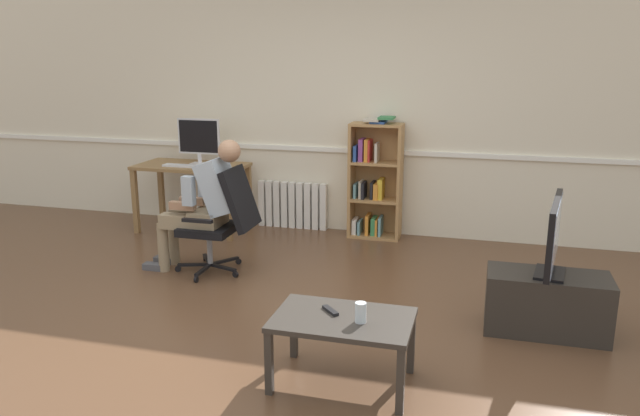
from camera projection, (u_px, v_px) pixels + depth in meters
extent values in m
plane|color=brown|center=(270.00, 325.00, 4.53)|extent=(18.00, 18.00, 0.00)
cube|color=beige|center=(350.00, 111.00, 6.67)|extent=(12.00, 0.10, 2.70)
cube|color=white|center=(349.00, 150.00, 6.72)|extent=(12.00, 0.03, 0.05)
cube|color=olive|center=(135.00, 202.00, 6.77)|extent=(0.06, 0.06, 0.72)
cube|color=olive|center=(229.00, 208.00, 6.48)|extent=(0.06, 0.06, 0.72)
cube|color=olive|center=(249.00, 197.00, 7.01)|extent=(0.06, 0.06, 0.72)
cube|color=olive|center=(161.00, 191.00, 7.30)|extent=(0.06, 0.06, 0.72)
cube|color=olive|center=(191.00, 166.00, 6.79)|extent=(1.21, 0.65, 0.04)
cube|color=silver|center=(199.00, 163.00, 6.83)|extent=(0.18, 0.14, 0.01)
cube|color=silver|center=(200.00, 158.00, 6.83)|extent=(0.04, 0.02, 0.10)
cube|color=silver|center=(199.00, 136.00, 6.77)|extent=(0.50, 0.02, 0.39)
cube|color=black|center=(198.00, 136.00, 6.76)|extent=(0.46, 0.00, 0.36)
cube|color=silver|center=(181.00, 166.00, 6.67)|extent=(0.41, 0.12, 0.02)
cube|color=white|center=(214.00, 166.00, 6.59)|extent=(0.06, 0.10, 0.03)
cube|color=#AD7F4C|center=(352.00, 180.00, 6.62)|extent=(0.03, 0.28, 1.25)
cube|color=#AD7F4C|center=(400.00, 183.00, 6.48)|extent=(0.03, 0.28, 1.25)
cube|color=#AD7F4C|center=(378.00, 179.00, 6.68)|extent=(0.53, 0.02, 1.25)
cube|color=#AD7F4C|center=(374.00, 235.00, 6.70)|extent=(0.50, 0.28, 0.03)
cube|color=#AD7F4C|center=(375.00, 200.00, 6.60)|extent=(0.50, 0.28, 0.03)
cube|color=#AD7F4C|center=(376.00, 163.00, 6.50)|extent=(0.50, 0.28, 0.03)
cube|color=#AD7F4C|center=(377.00, 125.00, 6.40)|extent=(0.50, 0.28, 0.03)
cube|color=white|center=(355.00, 226.00, 6.73)|extent=(0.05, 0.19, 0.17)
cube|color=#6699A3|center=(356.00, 190.00, 6.64)|extent=(0.03, 0.19, 0.16)
cube|color=#2D519E|center=(356.00, 153.00, 6.52)|extent=(0.03, 0.19, 0.17)
cube|color=#6699A3|center=(360.00, 227.00, 6.71)|extent=(0.03, 0.19, 0.15)
cube|color=beige|center=(361.00, 189.00, 6.61)|extent=(0.03, 0.19, 0.19)
cube|color=#89428E|center=(362.00, 150.00, 6.51)|extent=(0.05, 0.19, 0.24)
cube|color=orange|center=(368.00, 224.00, 6.70)|extent=(0.04, 0.19, 0.22)
cube|color=black|center=(364.00, 190.00, 6.59)|extent=(0.03, 0.19, 0.18)
cube|color=orange|center=(367.00, 150.00, 6.49)|extent=(0.04, 0.19, 0.24)
cube|color=#38844C|center=(374.00, 226.00, 6.69)|extent=(0.05, 0.19, 0.19)
cube|color=black|center=(373.00, 190.00, 6.60)|extent=(0.03, 0.19, 0.18)
cube|color=red|center=(370.00, 150.00, 6.49)|extent=(0.03, 0.19, 0.23)
cube|color=orange|center=(377.00, 227.00, 6.67)|extent=(0.02, 0.19, 0.18)
cube|color=orange|center=(377.00, 191.00, 6.56)|extent=(0.05, 0.19, 0.17)
cube|color=beige|center=(377.00, 152.00, 6.46)|extent=(0.03, 0.19, 0.20)
cube|color=#6699A3|center=(381.00, 226.00, 6.65)|extent=(0.03, 0.19, 0.21)
cube|color=gold|center=(381.00, 189.00, 6.57)|extent=(0.05, 0.19, 0.22)
cube|color=#2D519E|center=(378.00, 122.00, 6.41)|extent=(0.16, 0.22, 0.02)
cube|color=beige|center=(372.00, 120.00, 6.39)|extent=(0.16, 0.22, 0.02)
cube|color=#38844C|center=(387.00, 118.00, 6.36)|extent=(0.16, 0.22, 0.02)
cube|color=white|center=(262.00, 203.00, 7.10)|extent=(0.07, 0.08, 0.53)
cube|color=white|center=(270.00, 203.00, 7.07)|extent=(0.07, 0.08, 0.53)
cube|color=white|center=(277.00, 204.00, 7.05)|extent=(0.07, 0.08, 0.53)
cube|color=white|center=(285.00, 204.00, 7.03)|extent=(0.07, 0.08, 0.53)
cube|color=white|center=(292.00, 205.00, 7.00)|extent=(0.07, 0.08, 0.53)
cube|color=white|center=(300.00, 206.00, 6.98)|extent=(0.07, 0.08, 0.53)
cube|color=white|center=(308.00, 206.00, 6.95)|extent=(0.07, 0.08, 0.53)
cube|color=white|center=(316.00, 207.00, 6.93)|extent=(0.07, 0.08, 0.53)
cube|color=white|center=(323.00, 207.00, 6.91)|extent=(0.07, 0.08, 0.53)
cube|color=black|center=(203.00, 270.00, 5.49)|extent=(0.04, 0.30, 0.02)
cylinder|color=black|center=(196.00, 279.00, 5.36)|extent=(0.02, 0.06, 0.06)
cube|color=black|center=(223.00, 267.00, 5.55)|extent=(0.30, 0.12, 0.02)
cylinder|color=black|center=(235.00, 274.00, 5.48)|extent=(0.06, 0.04, 0.06)
cube|color=black|center=(225.00, 261.00, 5.72)|extent=(0.20, 0.27, 0.02)
cylinder|color=black|center=(238.00, 261.00, 5.82)|extent=(0.05, 0.06, 0.06)
cube|color=black|center=(207.00, 259.00, 5.77)|extent=(0.21, 0.26, 0.02)
cylinder|color=black|center=(205.00, 258.00, 5.91)|extent=(0.05, 0.06, 0.06)
cube|color=black|center=(194.00, 265.00, 5.62)|extent=(0.30, 0.13, 0.02)
cylinder|color=black|center=(178.00, 269.00, 5.62)|extent=(0.06, 0.04, 0.06)
cylinder|color=gray|center=(210.00, 248.00, 5.59)|extent=(0.05, 0.05, 0.30)
cube|color=black|center=(209.00, 229.00, 5.54)|extent=(0.46, 0.46, 0.07)
cube|color=black|center=(240.00, 199.00, 5.39)|extent=(0.24, 0.44, 0.55)
cube|color=black|center=(222.00, 207.00, 5.75)|extent=(0.28, 0.05, 0.03)
cube|color=black|center=(197.00, 221.00, 5.26)|extent=(0.28, 0.05, 0.03)
cube|color=#937F60|center=(208.00, 217.00, 5.52)|extent=(0.26, 0.34, 0.14)
cube|color=#A3B2C1|center=(219.00, 186.00, 5.42)|extent=(0.35, 0.34, 0.52)
sphere|color=#A87A5B|center=(229.00, 151.00, 5.31)|extent=(0.20, 0.20, 0.20)
cube|color=black|center=(180.00, 205.00, 5.56)|extent=(0.15, 0.04, 0.02)
cube|color=#937F60|center=(192.00, 216.00, 5.67)|extent=(0.42, 0.13, 0.13)
cylinder|color=#937F60|center=(174.00, 241.00, 5.79)|extent=(0.10, 0.10, 0.46)
cube|color=#4C4C51|center=(166.00, 260.00, 5.86)|extent=(0.22, 0.09, 0.06)
cube|color=#937F60|center=(182.00, 222.00, 5.48)|extent=(0.42, 0.13, 0.13)
cylinder|color=#937F60|center=(163.00, 247.00, 5.60)|extent=(0.10, 0.10, 0.46)
cube|color=#4C4C51|center=(155.00, 267.00, 5.67)|extent=(0.22, 0.09, 0.06)
cube|color=#A3B2C1|center=(204.00, 184.00, 5.63)|extent=(0.10, 0.08, 0.26)
cube|color=#A87A5B|center=(192.00, 201.00, 5.63)|extent=(0.24, 0.07, 0.07)
cube|color=#A3B2C1|center=(188.00, 191.00, 5.33)|extent=(0.10, 0.08, 0.26)
cube|color=#A87A5B|center=(183.00, 206.00, 5.45)|extent=(0.24, 0.07, 0.07)
cube|color=#2D2823|center=(547.00, 303.00, 4.37)|extent=(0.85, 0.40, 0.44)
cube|color=black|center=(550.00, 273.00, 4.31)|extent=(0.25, 0.35, 0.02)
cylinder|color=black|center=(550.00, 269.00, 4.30)|extent=(0.04, 0.04, 0.05)
cube|color=black|center=(554.00, 233.00, 4.24)|extent=(0.16, 0.82, 0.47)
cube|color=#B7D1F9|center=(557.00, 233.00, 4.23)|extent=(0.12, 0.76, 0.44)
cube|color=#332D28|center=(269.00, 363.00, 3.57)|extent=(0.04, 0.04, 0.40)
cube|color=#332D28|center=(400.00, 381.00, 3.37)|extent=(0.04, 0.04, 0.40)
cube|color=#332D28|center=(411.00, 343.00, 3.81)|extent=(0.04, 0.04, 0.40)
cube|color=#332D28|center=(294.00, 329.00, 4.01)|extent=(0.04, 0.04, 0.40)
cube|color=#332D28|center=(343.00, 320.00, 3.63)|extent=(0.83, 0.54, 0.03)
cylinder|color=silver|center=(361.00, 312.00, 3.55)|extent=(0.07, 0.07, 0.12)
cube|color=black|center=(330.00, 310.00, 3.71)|extent=(0.13, 0.13, 0.02)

